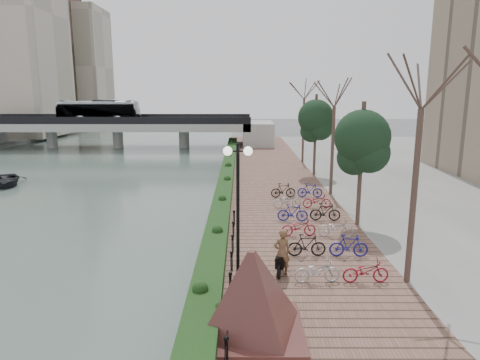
{
  "coord_description": "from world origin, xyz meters",
  "views": [
    {
      "loc": [
        1.78,
        -12.96,
        7.45
      ],
      "look_at": [
        1.7,
        13.53,
        2.0
      ],
      "focal_mm": 32.0,
      "sensor_mm": 36.0,
      "label": 1
    }
  ],
  "objects_px": {
    "lamppost": "(238,186)",
    "pedestrian": "(282,252)",
    "motorcycle": "(281,261)",
    "boat": "(5,180)",
    "granite_monument": "(251,292)"
  },
  "relations": [
    {
      "from": "granite_monument",
      "to": "motorcycle",
      "type": "relative_size",
      "value": 3.16
    },
    {
      "from": "boat",
      "to": "granite_monument",
      "type": "bearing_deg",
      "value": -74.86
    },
    {
      "from": "granite_monument",
      "to": "motorcycle",
      "type": "xyz_separation_m",
      "value": [
        1.27,
        4.26,
        -0.81
      ]
    },
    {
      "from": "boat",
      "to": "pedestrian",
      "type": "bearing_deg",
      "value": -67.47
    },
    {
      "from": "motorcycle",
      "to": "boat",
      "type": "height_order",
      "value": "motorcycle"
    },
    {
      "from": "lamppost",
      "to": "boat",
      "type": "xyz_separation_m",
      "value": [
        -19.07,
        19.37,
        -3.76
      ]
    },
    {
      "from": "lamppost",
      "to": "pedestrian",
      "type": "distance_m",
      "value": 3.4
    },
    {
      "from": "granite_monument",
      "to": "boat",
      "type": "relative_size",
      "value": 1.06
    },
    {
      "from": "lamppost",
      "to": "motorcycle",
      "type": "distance_m",
      "value": 3.88
    },
    {
      "from": "motorcycle",
      "to": "pedestrian",
      "type": "distance_m",
      "value": 0.55
    },
    {
      "from": "granite_monument",
      "to": "boat",
      "type": "distance_m",
      "value": 29.72
    },
    {
      "from": "granite_monument",
      "to": "motorcycle",
      "type": "height_order",
      "value": "granite_monument"
    },
    {
      "from": "lamppost",
      "to": "pedestrian",
      "type": "xyz_separation_m",
      "value": [
        1.68,
        0.94,
        -2.8
      ]
    },
    {
      "from": "lamppost",
      "to": "motorcycle",
      "type": "height_order",
      "value": "lamppost"
    },
    {
      "from": "pedestrian",
      "to": "boat",
      "type": "distance_m",
      "value": 27.76
    }
  ]
}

